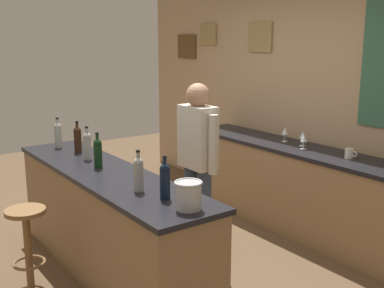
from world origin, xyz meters
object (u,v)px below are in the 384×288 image
at_px(wine_bottle_b, 78,138).
at_px(ice_bucket, 188,195).
at_px(wine_bottle_a, 58,134).
at_px(wine_bottle_c, 87,145).
at_px(bar_stool, 27,235).
at_px(wine_bottle_e, 139,173).
at_px(bartender, 198,159).
at_px(wine_glass_c, 304,139).
at_px(wine_bottle_d, 98,152).
at_px(coffee_mug, 350,153).
at_px(wine_glass_a, 285,131).
at_px(wine_bottle_f, 165,180).
at_px(wine_glass_b, 303,136).

relative_size(wine_bottle_b, ice_bucket, 1.63).
distance_m(wine_bottle_a, wine_bottle_c, 0.62).
bearing_deg(wine_bottle_b, wine_bottle_a, -165.58).
relative_size(bar_stool, wine_bottle_e, 2.22).
distance_m(bartender, wine_bottle_b, 1.20).
bearing_deg(bar_stool, wine_glass_c, 78.90).
xyz_separation_m(wine_bottle_d, ice_bucket, (1.27, 0.04, -0.04)).
distance_m(bartender, wine_bottle_c, 1.01).
bearing_deg(wine_bottle_b, coffee_mug, 50.49).
bearing_deg(bartender, wine_bottle_e, -62.74).
bearing_deg(wine_glass_c, wine_bottle_b, -120.54).
bearing_deg(wine_bottle_e, wine_glass_a, 105.99).
relative_size(wine_glass_a, coffee_mug, 1.24).
xyz_separation_m(wine_glass_a, coffee_mug, (0.88, -0.06, -0.06)).
bearing_deg(coffee_mug, wine_bottle_a, -133.29).
xyz_separation_m(wine_bottle_e, wine_bottle_f, (0.25, 0.06, 0.00)).
bearing_deg(coffee_mug, wine_bottle_d, -116.21).
relative_size(bartender, wine_bottle_a, 5.29).
xyz_separation_m(wine_bottle_d, wine_glass_c, (0.51, 2.01, -0.05)).
bearing_deg(wine_glass_b, wine_bottle_e, -80.69).
xyz_separation_m(wine_bottle_e, wine_glass_b, (-0.35, 2.15, -0.05)).
relative_size(bartender, wine_bottle_f, 5.29).
distance_m(wine_bottle_e, wine_glass_a, 2.25).
height_order(bartender, wine_bottle_f, bartender).
bearing_deg(wine_glass_c, wine_bottle_f, -75.89).
relative_size(wine_bottle_c, wine_glass_a, 1.97).
relative_size(wine_bottle_a, wine_bottle_f, 1.00).
height_order(wine_bottle_c, wine_glass_c, wine_bottle_c).
relative_size(wine_glass_a, wine_glass_c, 1.00).
relative_size(bartender, wine_bottle_d, 5.29).
bearing_deg(wine_glass_c, wine_bottle_c, -112.84).
relative_size(bartender, wine_glass_a, 10.45).
bearing_deg(wine_glass_b, bartender, -93.97).
bearing_deg(wine_bottle_d, wine_bottle_b, 172.73).
bearing_deg(bar_stool, wine_bottle_c, 114.22).
distance_m(ice_bucket, coffee_mug, 2.05).
bearing_deg(wine_bottle_e, coffee_mug, 83.04).
bearing_deg(wine_bottle_d, wine_glass_c, 75.61).
distance_m(wine_bottle_b, wine_glass_a, 2.18).
bearing_deg(wine_bottle_f, wine_glass_c, 104.11).
bearing_deg(wine_bottle_b, wine_glass_c, 59.46).
height_order(bar_stool, wine_bottle_f, wine_bottle_f).
relative_size(bar_stool, wine_glass_c, 4.39).
bearing_deg(wine_bottle_e, bartender, 117.26).
relative_size(wine_bottle_e, wine_bottle_f, 1.00).
relative_size(wine_bottle_c, wine_bottle_e, 1.00).
bearing_deg(bar_stool, ice_bucket, 27.97).
distance_m(wine_bottle_c, wine_glass_c, 2.13).
distance_m(bar_stool, wine_bottle_d, 0.87).
distance_m(bartender, wine_glass_c, 1.20).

